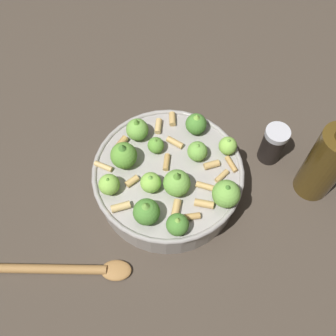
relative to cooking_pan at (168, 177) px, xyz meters
name	(u,v)px	position (x,y,z in m)	size (l,w,h in m)	color
ground_plane	(168,188)	(0.00, 0.00, -0.04)	(2.40, 2.40, 0.00)	#42382D
cooking_pan	(168,177)	(0.00, 0.00, 0.00)	(0.27, 0.27, 0.13)	#9E9993
pepper_shaker	(273,144)	(0.12, -0.18, 0.00)	(0.05, 0.05, 0.09)	black
olive_oil_bottle	(327,162)	(0.07, -0.26, 0.04)	(0.07, 0.07, 0.22)	#4C3814
wooden_spoon	(68,269)	(-0.19, 0.13, -0.04)	(0.08, 0.24, 0.02)	#9E703D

